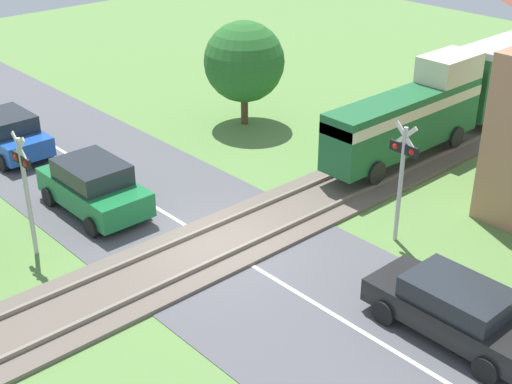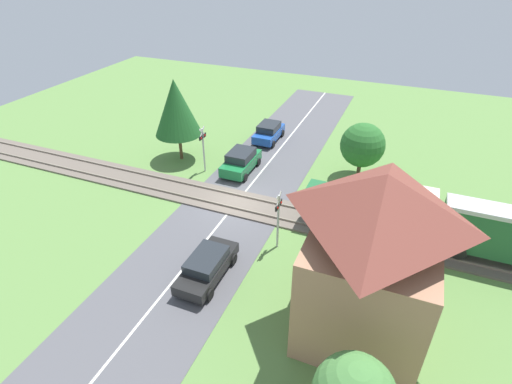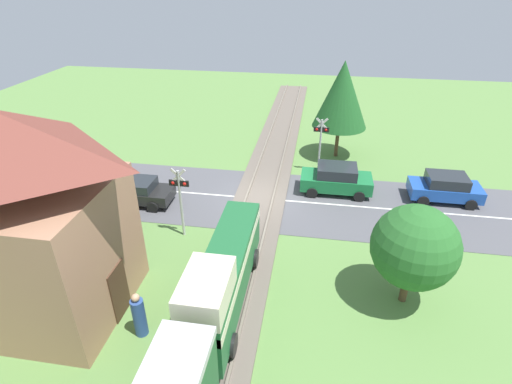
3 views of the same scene
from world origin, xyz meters
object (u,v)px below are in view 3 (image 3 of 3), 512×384
at_px(crossing_signal_east_approach, 180,194).
at_px(car_behind_queue, 445,188).
at_px(car_near_crossing, 336,179).
at_px(station_building, 24,221).
at_px(car_far_side, 134,191).
at_px(pedestrian_by_station, 139,316).
at_px(crossing_signal_west_approach, 321,138).

bearing_deg(crossing_signal_east_approach, car_behind_queue, -157.46).
height_order(car_near_crossing, station_building, station_building).
bearing_deg(crossing_signal_east_approach, car_far_side, -34.83).
height_order(car_near_crossing, pedestrian_by_station, pedestrian_by_station).
relative_size(station_building, pedestrian_by_station, 4.27).
bearing_deg(car_behind_queue, station_building, 32.51).
xyz_separation_m(car_near_crossing, crossing_signal_east_approach, (7.10, 5.34, 1.38)).
bearing_deg(car_behind_queue, crossing_signal_east_approach, 22.54).
relative_size(car_behind_queue, crossing_signal_east_approach, 1.05).
bearing_deg(pedestrian_by_station, crossing_signal_west_approach, -112.55).
height_order(car_behind_queue, pedestrian_by_station, pedestrian_by_station).
distance_m(car_near_crossing, car_behind_queue, 5.76).
height_order(car_far_side, crossing_signal_east_approach, crossing_signal_east_approach).
height_order(car_far_side, car_behind_queue, car_behind_queue).
bearing_deg(car_near_crossing, pedestrian_by_station, 59.17).
distance_m(crossing_signal_west_approach, pedestrian_by_station, 14.88).
distance_m(car_near_crossing, crossing_signal_east_approach, 8.99).
bearing_deg(crossing_signal_east_approach, crossing_signal_west_approach, -127.97).
xyz_separation_m(crossing_signal_west_approach, station_building, (9.62, 12.91, 1.49)).
bearing_deg(crossing_signal_west_approach, crossing_signal_east_approach, 52.03).
bearing_deg(car_far_side, pedestrian_by_station, 115.32).
xyz_separation_m(car_near_crossing, car_far_side, (10.64, 2.88, -0.11)).
relative_size(car_far_side, crossing_signal_west_approach, 1.18).
relative_size(car_far_side, car_behind_queue, 1.12).
xyz_separation_m(car_far_side, pedestrian_by_station, (-3.95, 8.34, 0.08)).
height_order(car_behind_queue, crossing_signal_west_approach, crossing_signal_west_approach).
bearing_deg(crossing_signal_east_approach, pedestrian_by_station, 93.97).
bearing_deg(crossing_signal_east_approach, car_near_crossing, -143.06).
height_order(car_far_side, pedestrian_by_station, pedestrian_by_station).
relative_size(car_near_crossing, car_behind_queue, 1.06).
distance_m(crossing_signal_west_approach, crossing_signal_east_approach, 9.90).
height_order(car_near_crossing, crossing_signal_east_approach, crossing_signal_east_approach).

